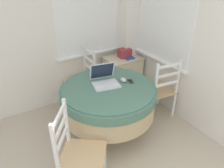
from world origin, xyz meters
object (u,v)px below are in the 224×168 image
computer_mouse (123,80)px  dining_chair_near_back_window (82,79)px  corner_cabinet (122,75)px  dining_chair_camera_near (78,153)px  round_dining_table (108,98)px  dining_chair_near_right_window (159,90)px  storage_box (125,53)px  cell_phone (131,81)px  book_on_cabinet (128,57)px  laptop (105,80)px

computer_mouse → dining_chair_near_back_window: 0.93m
computer_mouse → corner_cabinet: (0.56, 0.83, -0.43)m
dining_chair_camera_near → round_dining_table: bearing=38.8°
dining_chair_near_right_window → corner_cabinet: (-0.06, 0.90, -0.11)m
computer_mouse → storage_box: (0.59, 0.83, -0.02)m
cell_phone → dining_chair_near_right_window: dining_chair_near_right_window is taller
cell_phone → book_on_cabinet: size_ratio=0.63×
dining_chair_near_back_window → dining_chair_camera_near: (-0.71, -1.42, 0.00)m
corner_cabinet → book_on_cabinet: (0.06, -0.07, 0.35)m
computer_mouse → cell_phone: computer_mouse is taller
round_dining_table → laptop: bearing=84.7°
laptop → book_on_cabinet: 1.10m
laptop → corner_cabinet: 1.18m
dining_chair_near_right_window → book_on_cabinet: bearing=89.8°
round_dining_table → laptop: laptop is taller
cell_phone → corner_cabinet: (0.48, 0.88, -0.41)m
laptop → storage_box: bearing=41.9°
corner_cabinet → dining_chair_near_back_window: bearing=178.6°
laptop → dining_chair_near_right_window: size_ratio=0.40×
storage_box → laptop: bearing=-138.1°
computer_mouse → dining_chair_camera_near: bearing=-148.4°
laptop → book_on_cabinet: size_ratio=1.93×
laptop → dining_chair_camera_near: 1.01m
dining_chair_near_back_window → dining_chair_near_right_window: bearing=-47.4°
round_dining_table → storage_box: (0.84, 0.84, 0.18)m
dining_chair_near_right_window → book_on_cabinet: dining_chair_near_right_window is taller
dining_chair_camera_near → storage_box: 2.09m
laptop → dining_chair_near_back_window: 0.84m
storage_box → book_on_cabinet: (0.03, -0.06, -0.06)m
computer_mouse → book_on_cabinet: 0.99m
cell_phone → storage_box: bearing=59.8°
laptop → dining_chair_near_back_window: (0.01, 0.77, -0.34)m
dining_chair_near_back_window → corner_cabinet: (0.79, -0.02, -0.11)m
book_on_cabinet → dining_chair_camera_near: bearing=-139.4°
round_dining_table → corner_cabinet: 1.19m
computer_mouse → corner_cabinet: bearing=55.8°
dining_chair_near_back_window → storage_box: bearing=-1.7°
dining_chair_near_back_window → dining_chair_near_right_window: size_ratio=1.00×
dining_chair_near_back_window → book_on_cabinet: dining_chair_near_back_window is taller
dining_chair_near_back_window → corner_cabinet: 0.79m
corner_cabinet → cell_phone: bearing=-118.6°
cell_phone → book_on_cabinet: cell_phone is taller
cell_phone → dining_chair_camera_near: 1.17m
storage_box → computer_mouse: bearing=-125.7°
round_dining_table → dining_chair_near_back_window: dining_chair_near_back_window is taller
dining_chair_camera_near → book_on_cabinet: bearing=40.6°
round_dining_table → computer_mouse: bearing=4.2°
laptop → cell_phone: bearing=-23.3°
storage_box → corner_cabinet: bearing=170.1°
computer_mouse → book_on_cabinet: size_ratio=0.52×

